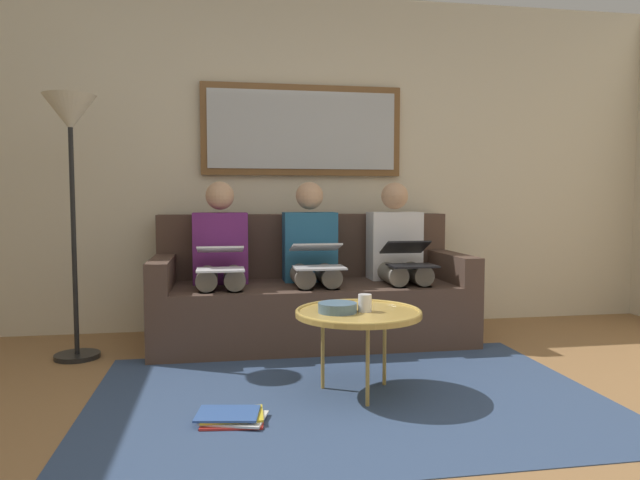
# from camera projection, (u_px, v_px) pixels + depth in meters

# --- Properties ---
(wall_rear) EXTENTS (6.00, 0.12, 2.60)m
(wall_rear) POSITION_uv_depth(u_px,v_px,m) (301.00, 163.00, 4.57)
(wall_rear) COLOR beige
(wall_rear) RESTS_ON ground_plane
(area_rug) EXTENTS (2.60, 1.80, 0.01)m
(area_rug) POSITION_uv_depth(u_px,v_px,m) (348.00, 396.00, 2.94)
(area_rug) COLOR #33476B
(area_rug) RESTS_ON ground_plane
(couch) EXTENTS (2.20, 0.90, 0.90)m
(couch) POSITION_uv_depth(u_px,v_px,m) (310.00, 296.00, 4.16)
(couch) COLOR #4C382D
(couch) RESTS_ON ground_plane
(framed_mirror) EXTENTS (1.56, 0.05, 0.70)m
(framed_mirror) POSITION_uv_depth(u_px,v_px,m) (303.00, 130.00, 4.46)
(framed_mirror) COLOR brown
(coffee_table) EXTENTS (0.66, 0.66, 0.45)m
(coffee_table) POSITION_uv_depth(u_px,v_px,m) (358.00, 314.00, 2.97)
(coffee_table) COLOR tan
(coffee_table) RESTS_ON ground_plane
(cup) EXTENTS (0.07, 0.07, 0.09)m
(cup) POSITION_uv_depth(u_px,v_px,m) (365.00, 303.00, 2.96)
(cup) COLOR silver
(cup) RESTS_ON coffee_table
(bowl) EXTENTS (0.20, 0.20, 0.05)m
(bowl) POSITION_uv_depth(u_px,v_px,m) (337.00, 308.00, 2.93)
(bowl) COLOR slate
(bowl) RESTS_ON coffee_table
(person_left) EXTENTS (0.38, 0.58, 1.14)m
(person_left) POSITION_uv_depth(u_px,v_px,m) (398.00, 255.00, 4.18)
(person_left) COLOR silver
(person_left) RESTS_ON couch
(laptop_black) EXTENTS (0.31, 0.39, 0.17)m
(laptop_black) POSITION_uv_depth(u_px,v_px,m) (408.00, 255.00, 3.96)
(laptop_black) COLOR black
(person_middle) EXTENTS (0.38, 0.58, 1.14)m
(person_middle) POSITION_uv_depth(u_px,v_px,m) (312.00, 256.00, 4.07)
(person_middle) COLOR #235B84
(person_middle) RESTS_ON couch
(laptop_silver) EXTENTS (0.33, 0.39, 0.16)m
(laptop_silver) POSITION_uv_depth(u_px,v_px,m) (317.00, 256.00, 3.84)
(laptop_silver) COLOR silver
(person_right) EXTENTS (0.38, 0.58, 1.14)m
(person_right) POSITION_uv_depth(u_px,v_px,m) (221.00, 258.00, 3.97)
(person_right) COLOR #66236B
(person_right) RESTS_ON couch
(laptop_white) EXTENTS (0.30, 0.37, 0.15)m
(laptop_white) POSITION_uv_depth(u_px,v_px,m) (220.00, 258.00, 3.73)
(laptop_white) COLOR white
(magazine_stack) EXTENTS (0.35, 0.27, 0.04)m
(magazine_stack) POSITION_uv_depth(u_px,v_px,m) (232.00, 417.00, 2.61)
(magazine_stack) COLOR red
(magazine_stack) RESTS_ON ground_plane
(standing_lamp) EXTENTS (0.32, 0.32, 1.66)m
(standing_lamp) POSITION_uv_depth(u_px,v_px,m) (71.00, 142.00, 3.56)
(standing_lamp) COLOR black
(standing_lamp) RESTS_ON ground_plane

